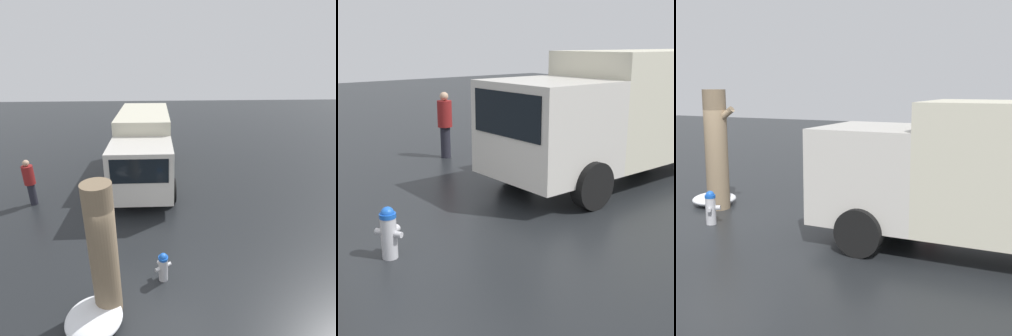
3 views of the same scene
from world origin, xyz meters
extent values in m
plane|color=black|center=(0.00, 0.00, 0.00)|extent=(60.00, 60.00, 0.00)
cylinder|color=#B7B7BC|center=(0.00, 0.00, 0.31)|extent=(0.23, 0.23, 0.61)
cylinder|color=blue|center=(0.00, 0.00, 0.64)|extent=(0.24, 0.24, 0.07)
sphere|color=blue|center=(0.00, 0.00, 0.68)|extent=(0.19, 0.19, 0.19)
cylinder|color=#B7B7BC|center=(0.14, 0.08, 0.38)|extent=(0.14, 0.15, 0.11)
cylinder|color=#B7B7BC|center=(-0.08, 0.14, 0.38)|extent=(0.13, 0.13, 0.09)
cylinder|color=#B7B7BC|center=(0.08, -0.14, 0.38)|extent=(0.13, 0.13, 0.09)
cylinder|color=#7F6B51|center=(-0.76, 1.19, 1.50)|extent=(0.56, 0.56, 3.00)
cylinder|color=#7F6B51|center=(-0.50, 1.19, 2.34)|extent=(0.64, 0.16, 0.52)
cube|color=beige|center=(3.72, 0.64, 1.37)|extent=(2.10, 2.22, 1.84)
cube|color=black|center=(2.66, 0.65, 1.74)|extent=(0.04, 1.85, 0.81)
cylinder|color=black|center=(3.81, -0.46, 0.45)|extent=(0.90, 0.29, 0.90)
cylinder|color=black|center=(3.83, 1.74, 0.45)|extent=(0.90, 0.29, 0.90)
cylinder|color=#23232D|center=(3.87, 4.67, 0.42)|extent=(0.26, 0.26, 0.83)
cylinder|color=maroon|center=(3.87, 4.67, 1.18)|extent=(0.38, 0.38, 0.69)
sphere|color=tan|center=(3.87, 4.67, 1.64)|extent=(0.23, 0.23, 0.23)
ellipsoid|color=white|center=(-1.11, 1.44, 0.15)|extent=(1.10, 1.15, 0.31)
camera|label=1|loc=(-4.90, 0.14, 4.99)|focal=28.00mm
camera|label=2|loc=(-2.59, -5.82, 2.99)|focal=50.00mm
camera|label=3|loc=(6.98, -8.01, 3.08)|focal=50.00mm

